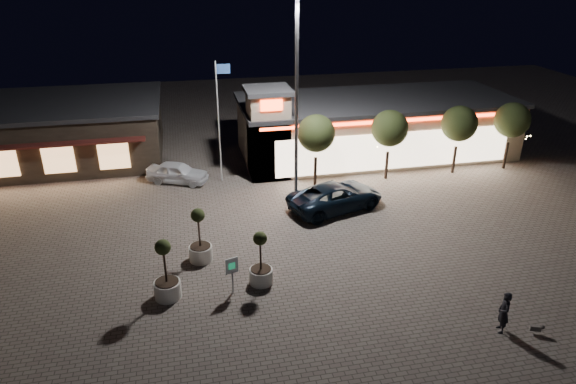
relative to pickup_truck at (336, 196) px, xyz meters
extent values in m
plane|color=#675D54|center=(-4.28, -7.27, -0.81)|extent=(90.00, 90.00, 0.00)
cube|color=tan|center=(5.72, 8.73, 1.19)|extent=(20.00, 8.00, 4.00)
cube|color=#262628|center=(5.72, 8.73, 3.34)|extent=(20.40, 8.40, 0.30)
cube|color=beige|center=(5.72, 4.68, 0.79)|extent=(17.00, 0.12, 2.60)
cube|color=#FF3814|center=(5.72, 4.65, 2.94)|extent=(19.00, 0.10, 0.18)
cube|color=tan|center=(-2.98, 6.03, 2.09)|extent=(2.60, 2.60, 5.80)
cube|color=#262628|center=(-2.98, 6.03, 5.14)|extent=(3.00, 3.00, 0.30)
cube|color=#FF3814|center=(-2.98, 4.68, 4.49)|extent=(1.40, 0.10, 0.70)
cube|color=#382D23|center=(-18.28, 12.73, 1.19)|extent=(16.00, 10.00, 4.00)
cube|color=#262628|center=(-18.28, 12.73, 3.34)|extent=(16.40, 10.40, 0.30)
cube|color=#591E19|center=(-18.28, 7.33, 1.99)|extent=(14.40, 0.80, 0.15)
cube|color=#EAA869|center=(-20.28, 7.68, 0.79)|extent=(2.00, 0.12, 1.80)
cube|color=#EAA869|center=(-16.78, 7.68, 0.79)|extent=(2.00, 0.12, 1.80)
cube|color=#EAA869|center=(-13.28, 7.68, 0.79)|extent=(2.00, 0.12, 1.80)
cylinder|color=gray|center=(-2.28, 0.73, 5.19)|extent=(0.20, 0.20, 12.00)
cylinder|color=white|center=(-6.28, 5.73, 3.19)|extent=(0.10, 0.10, 8.00)
cube|color=navy|center=(-5.83, 5.73, 6.69)|extent=(0.90, 0.04, 0.60)
cylinder|color=#332319|center=(-0.28, 3.73, 0.15)|extent=(0.20, 0.20, 1.92)
sphere|color=#2D3819|center=(-0.28, 3.73, 2.76)|extent=(2.42, 2.42, 2.42)
cylinder|color=#332319|center=(4.72, 3.73, 0.15)|extent=(0.20, 0.20, 1.92)
sphere|color=#2D3819|center=(4.72, 3.73, 2.76)|extent=(2.42, 2.42, 2.42)
cylinder|color=#332319|center=(9.72, 3.73, 0.15)|extent=(0.20, 0.20, 1.92)
sphere|color=#2D3819|center=(9.72, 3.73, 2.76)|extent=(2.42, 2.42, 2.42)
cylinder|color=#332319|center=(13.72, 3.73, 0.15)|extent=(0.20, 0.20, 1.92)
sphere|color=#2D3819|center=(13.72, 3.73, 2.76)|extent=(2.42, 2.42, 2.42)
imported|color=black|center=(0.00, 0.00, 0.00)|extent=(6.38, 4.32, 1.62)
imported|color=white|center=(-9.19, 6.08, -0.11)|extent=(4.42, 3.18, 1.40)
imported|color=black|center=(3.28, -12.09, 0.10)|extent=(0.60, 0.76, 1.83)
cube|color=#59514C|center=(4.53, -12.52, -0.54)|extent=(0.46, 0.31, 0.22)
sphere|color=#59514C|center=(4.76, -12.61, -0.45)|extent=(0.20, 0.20, 0.20)
cylinder|color=white|center=(-8.25, -4.12, -0.43)|extent=(1.16, 1.16, 0.77)
cylinder|color=black|center=(-8.25, -4.12, -0.02)|extent=(1.01, 1.01, 0.06)
cylinder|color=#332319|center=(-8.25, -4.12, 0.88)|extent=(0.10, 0.10, 1.74)
sphere|color=#2D3819|center=(-8.25, -4.12, 1.70)|extent=(0.68, 0.68, 0.68)
cylinder|color=white|center=(-9.87, -6.93, -0.42)|extent=(1.19, 1.19, 0.79)
cylinder|color=black|center=(-9.87, -6.93, 0.00)|extent=(1.03, 1.03, 0.06)
cylinder|color=#332319|center=(-9.87, -6.93, 0.92)|extent=(0.10, 0.10, 1.78)
sphere|color=#2D3819|center=(-9.87, -6.93, 1.76)|extent=(0.69, 0.69, 0.69)
cylinder|color=white|center=(-5.64, -6.70, -0.45)|extent=(1.09, 1.09, 0.73)
cylinder|color=black|center=(-5.64, -6.70, -0.07)|extent=(0.94, 0.94, 0.05)
cylinder|color=#332319|center=(-5.64, -6.70, 0.78)|extent=(0.09, 0.09, 1.63)
sphere|color=#2D3819|center=(-5.64, -6.70, 1.55)|extent=(0.64, 0.64, 0.64)
cylinder|color=gray|center=(-7.01, -7.17, -0.27)|extent=(0.07, 0.07, 1.09)
cube|color=white|center=(-7.01, -7.17, 0.59)|extent=(0.58, 0.23, 0.77)
cube|color=#199A5E|center=(-7.01, -7.21, 0.59)|extent=(0.31, 0.11, 0.32)
camera|label=1|loc=(-8.62, -26.47, 12.97)|focal=32.00mm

